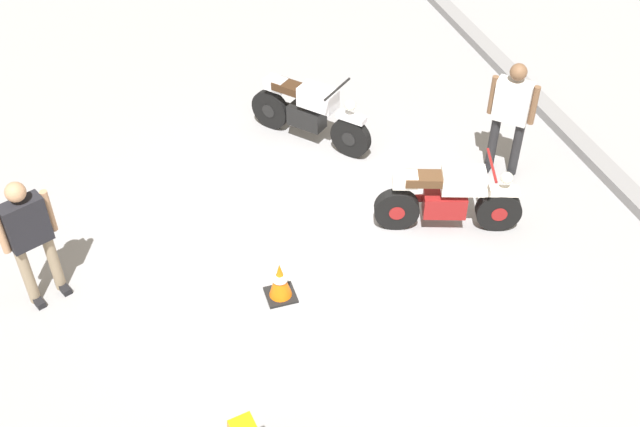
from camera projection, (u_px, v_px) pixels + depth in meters
ground_plane at (307, 240)px, 10.14m from camera, size 40.00×40.00×0.00m
curb_edge at (608, 172)px, 11.14m from camera, size 14.00×0.30×0.15m
motorcycle_cream_vintage at (448, 199)px, 10.02m from camera, size 0.94×1.90×1.07m
motorcycle_silver_cruiser at (309, 111)px, 11.54m from camera, size 1.66×1.46×1.09m
person_in_black_shirt at (29, 234)px, 8.75m from camera, size 0.46×0.64×1.72m
person_in_white_shirt at (511, 111)px, 10.64m from camera, size 0.56×0.56×1.76m
traffic_cone at (280, 281)px, 9.19m from camera, size 0.36×0.36×0.53m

